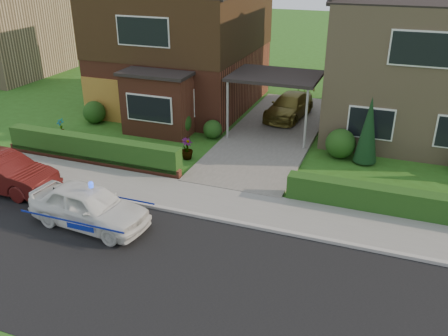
% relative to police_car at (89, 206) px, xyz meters
% --- Properties ---
extents(ground, '(120.00, 120.00, 0.00)m').
position_rel_police_car_xyz_m(ground, '(3.15, -1.47, -0.65)').
color(ground, '#285216').
rests_on(ground, ground).
extents(road, '(60.00, 6.00, 0.02)m').
position_rel_police_car_xyz_m(road, '(3.15, -1.47, -0.65)').
color(road, black).
rests_on(road, ground).
extents(kerb, '(60.00, 0.16, 0.12)m').
position_rel_police_car_xyz_m(kerb, '(3.15, 1.58, -0.59)').
color(kerb, '#9E9993').
rests_on(kerb, ground).
extents(sidewalk, '(60.00, 2.00, 0.10)m').
position_rel_police_car_xyz_m(sidewalk, '(3.15, 2.63, -0.60)').
color(sidewalk, slate).
rests_on(sidewalk, ground).
extents(driveway, '(3.80, 12.00, 0.12)m').
position_rel_police_car_xyz_m(driveway, '(3.15, 9.53, -0.59)').
color(driveway, '#666059').
rests_on(driveway, ground).
extents(house_left, '(7.50, 9.53, 7.25)m').
position_rel_police_car_xyz_m(house_left, '(-2.64, 12.43, 3.16)').
color(house_left, brown).
rests_on(house_left, ground).
extents(house_right, '(7.50, 8.06, 7.25)m').
position_rel_police_car_xyz_m(house_right, '(8.95, 12.52, 3.01)').
color(house_right, '#9E8461').
rests_on(house_right, ground).
extents(carport_link, '(3.80, 3.00, 2.77)m').
position_rel_police_car_xyz_m(carport_link, '(3.15, 9.48, 2.01)').
color(carport_link, black).
rests_on(carport_link, ground).
extents(garage_door, '(2.20, 0.10, 2.10)m').
position_rel_police_car_xyz_m(garage_door, '(-5.10, 8.49, 0.40)').
color(garage_door, '#946120').
rests_on(garage_door, ground).
extents(dwarf_wall, '(7.70, 0.25, 0.36)m').
position_rel_police_car_xyz_m(dwarf_wall, '(-2.65, 3.83, -0.47)').
color(dwarf_wall, brown).
rests_on(dwarf_wall, ground).
extents(hedge_left, '(7.50, 0.55, 0.90)m').
position_rel_police_car_xyz_m(hedge_left, '(-2.65, 3.98, -0.65)').
color(hedge_left, '#113310').
rests_on(hedge_left, ground).
extents(hedge_right, '(7.50, 0.55, 0.80)m').
position_rel_police_car_xyz_m(hedge_right, '(8.95, 3.88, -0.65)').
color(hedge_right, '#113310').
rests_on(hedge_right, ground).
extents(shrub_left_far, '(1.08, 1.08, 1.08)m').
position_rel_police_car_xyz_m(shrub_left_far, '(-5.35, 8.03, -0.11)').
color(shrub_left_far, '#113310').
rests_on(shrub_left_far, ground).
extents(shrub_left_mid, '(1.32, 1.32, 1.32)m').
position_rel_police_car_xyz_m(shrub_left_mid, '(-0.85, 7.83, 0.01)').
color(shrub_left_mid, '#113310').
rests_on(shrub_left_mid, ground).
extents(shrub_left_near, '(0.84, 0.84, 0.84)m').
position_rel_police_car_xyz_m(shrub_left_near, '(0.75, 8.13, -0.23)').
color(shrub_left_near, '#113310').
rests_on(shrub_left_near, ground).
extents(shrub_right_near, '(1.20, 1.20, 1.20)m').
position_rel_police_car_xyz_m(shrub_right_near, '(6.35, 7.93, -0.05)').
color(shrub_right_near, '#113310').
rests_on(shrub_right_near, ground).
extents(conifer_a, '(0.90, 0.90, 2.60)m').
position_rel_police_car_xyz_m(conifer_a, '(7.35, 7.73, 0.65)').
color(conifer_a, black).
rests_on(conifer_a, ground).
extents(neighbour_left, '(6.50, 7.00, 5.20)m').
position_rel_police_car_xyz_m(neighbour_left, '(-16.85, 14.53, 1.95)').
color(neighbour_left, '#9E8461').
rests_on(neighbour_left, ground).
extents(police_car, '(3.51, 3.93, 1.46)m').
position_rel_police_car_xyz_m(police_car, '(0.00, 0.00, 0.00)').
color(police_car, silver).
rests_on(police_car, ground).
extents(driveway_car, '(2.01, 4.00, 1.11)m').
position_rel_police_car_xyz_m(driveway_car, '(3.31, 11.87, 0.03)').
color(driveway_car, brown).
rests_on(driveway_car, driveway).
extents(street_car, '(1.43, 3.97, 1.30)m').
position_rel_police_car_xyz_m(street_car, '(-4.20, 0.93, 0.00)').
color(street_car, '#47100F').
rests_on(street_car, ground).
extents(potted_plant_a, '(0.44, 0.34, 0.74)m').
position_rel_police_car_xyz_m(potted_plant_a, '(-5.85, 6.15, -0.28)').
color(potted_plant_a, gray).
rests_on(potted_plant_a, ground).
extents(potted_plant_b, '(0.51, 0.50, 0.72)m').
position_rel_police_car_xyz_m(potted_plant_b, '(-2.69, 7.53, -0.29)').
color(potted_plant_b, gray).
rests_on(potted_plant_b, ground).
extents(potted_plant_c, '(0.62, 0.62, 0.86)m').
position_rel_police_car_xyz_m(potted_plant_c, '(0.65, 5.61, -0.22)').
color(potted_plant_c, gray).
rests_on(potted_plant_c, ground).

